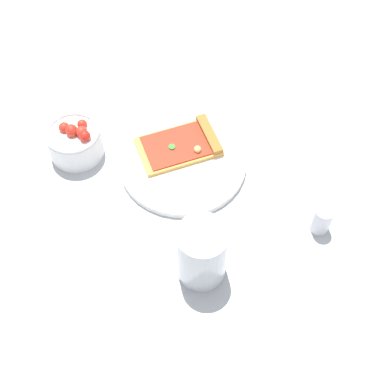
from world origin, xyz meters
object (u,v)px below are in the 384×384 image
(soda_glass, at_px, (202,255))
(pepper_shaker, at_px, (323,218))
(salad_bowl, at_px, (75,141))
(plate, at_px, (183,162))
(pizza_slice_main, at_px, (183,144))

(soda_glass, bearing_deg, pepper_shaker, 29.82)
(salad_bowl, xyz_separation_m, pepper_shaker, (0.48, -0.10, -0.00))
(plate, height_order, pizza_slice_main, pizza_slice_main)
(salad_bowl, bearing_deg, pizza_slice_main, 9.93)
(plate, height_order, salad_bowl, salad_bowl)
(salad_bowl, distance_m, soda_glass, 0.35)
(plate, xyz_separation_m, pepper_shaker, (0.27, -0.11, 0.03))
(plate, bearing_deg, salad_bowl, -179.62)
(plate, xyz_separation_m, pizza_slice_main, (-0.00, 0.03, 0.01))
(plate, distance_m, pizza_slice_main, 0.04)
(pizza_slice_main, bearing_deg, pepper_shaker, -27.43)
(pizza_slice_main, bearing_deg, plate, -83.57)
(plate, distance_m, soda_glass, 0.24)
(salad_bowl, relative_size, pepper_shaker, 1.46)
(pepper_shaker, bearing_deg, plate, 158.42)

